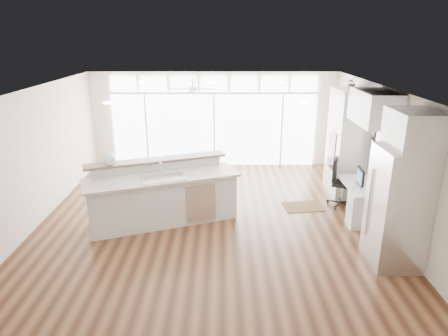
{
  "coord_description": "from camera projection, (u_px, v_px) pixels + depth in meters",
  "views": [
    {
      "loc": [
        0.26,
        -7.31,
        3.69
      ],
      "look_at": [
        0.28,
        0.6,
        1.03
      ],
      "focal_mm": 32.0,
      "sensor_mm": 36.0,
      "label": 1
    }
  ],
  "objects": [
    {
      "name": "floor",
      "position": [
        211.0,
        226.0,
        8.11
      ],
      "size": [
        7.0,
        8.0,
        0.02
      ],
      "primitive_type": "cube",
      "color": "#3F2213",
      "rests_on": "ground"
    },
    {
      "name": "ceiling",
      "position": [
        209.0,
        91.0,
        7.24
      ],
      "size": [
        7.0,
        8.0,
        0.02
      ],
      "primitive_type": "cube",
      "color": "silver",
      "rests_on": "wall_back"
    },
    {
      "name": "wall_back",
      "position": [
        214.0,
        120.0,
        11.47
      ],
      "size": [
        7.0,
        0.04,
        2.7
      ],
      "primitive_type": "cube",
      "color": "silver",
      "rests_on": "floor"
    },
    {
      "name": "wall_front",
      "position": [
        197.0,
        287.0,
        3.88
      ],
      "size": [
        7.0,
        0.04,
        2.7
      ],
      "primitive_type": "cube",
      "color": "silver",
      "rests_on": "floor"
    },
    {
      "name": "wall_left",
      "position": [
        28.0,
        162.0,
        7.67
      ],
      "size": [
        0.04,
        8.0,
        2.7
      ],
      "primitive_type": "cube",
      "color": "silver",
      "rests_on": "floor"
    },
    {
      "name": "wall_right",
      "position": [
        391.0,
        162.0,
        7.68
      ],
      "size": [
        0.04,
        8.0,
        2.7
      ],
      "primitive_type": "cube",
      "color": "silver",
      "rests_on": "floor"
    },
    {
      "name": "glass_wall",
      "position": [
        214.0,
        130.0,
        11.5
      ],
      "size": [
        5.8,
        0.06,
        2.08
      ],
      "primitive_type": "cube",
      "color": "white",
      "rests_on": "wall_back"
    },
    {
      "name": "transom_row",
      "position": [
        214.0,
        84.0,
        11.08
      ],
      "size": [
        5.9,
        0.06,
        0.4
      ],
      "primitive_type": "cube",
      "color": "white",
      "rests_on": "wall_back"
    },
    {
      "name": "desk_window",
      "position": [
        384.0,
        148.0,
        7.9
      ],
      "size": [
        0.04,
        0.85,
        0.85
      ],
      "primitive_type": "cube",
      "color": "white",
      "rests_on": "wall_right"
    },
    {
      "name": "ceiling_fan",
      "position": [
        193.0,
        85.0,
        9.97
      ],
      "size": [
        1.16,
        1.16,
        0.32
      ],
      "primitive_type": "cube",
      "color": "white",
      "rests_on": "ceiling"
    },
    {
      "name": "recessed_lights",
      "position": [
        209.0,
        91.0,
        7.44
      ],
      "size": [
        3.4,
        3.0,
        0.02
      ],
      "primitive_type": "cube",
      "color": "white",
      "rests_on": "ceiling"
    },
    {
      "name": "oven_cabinet",
      "position": [
        346.0,
        143.0,
        9.42
      ],
      "size": [
        0.64,
        1.2,
        2.5
      ],
      "primitive_type": "cube",
      "color": "silver",
      "rests_on": "floor"
    },
    {
      "name": "desk_nook",
      "position": [
        361.0,
        202.0,
        8.28
      ],
      "size": [
        0.72,
        1.3,
        0.76
      ],
      "primitive_type": "cube",
      "color": "silver",
      "rests_on": "floor"
    },
    {
      "name": "upper_cabinets",
      "position": [
        375.0,
        108.0,
        7.65
      ],
      "size": [
        0.64,
        1.3,
        0.64
      ],
      "primitive_type": "cube",
      "color": "silver",
      "rests_on": "wall_right"
    },
    {
      "name": "refrigerator",
      "position": [
        398.0,
        207.0,
        6.51
      ],
      "size": [
        0.76,
        0.9,
        2.0
      ],
      "primitive_type": "cube",
      "color": "silver",
      "rests_on": "floor"
    },
    {
      "name": "fridge_cabinet",
      "position": [
        413.0,
        130.0,
        6.1
      ],
      "size": [
        0.64,
        0.9,
        0.6
      ],
      "primitive_type": "cube",
      "color": "silver",
      "rests_on": "wall_right"
    },
    {
      "name": "framed_photos",
      "position": [
        372.0,
        147.0,
        8.54
      ],
      "size": [
        0.06,
        0.22,
        0.8
      ],
      "primitive_type": "cube",
      "color": "black",
      "rests_on": "wall_right"
    },
    {
      "name": "kitchen_island",
      "position": [
        163.0,
        194.0,
        8.07
      ],
      "size": [
        3.27,
        2.14,
        1.22
      ],
      "primitive_type": "cube",
      "rotation": [
        0.0,
        0.0,
        0.35
      ],
      "color": "silver",
      "rests_on": "floor"
    },
    {
      "name": "rug",
      "position": [
        302.0,
        207.0,
        8.96
      ],
      "size": [
        0.92,
        0.72,
        0.01
      ],
      "primitive_type": "cube",
      "rotation": [
        0.0,
        0.0,
        0.14
      ],
      "color": "#362411",
      "rests_on": "floor"
    },
    {
      "name": "office_chair",
      "position": [
        343.0,
        183.0,
        8.87
      ],
      "size": [
        0.72,
        0.7,
        1.08
      ],
      "primitive_type": "cube",
      "rotation": [
        0.0,
        0.0,
        -0.41
      ],
      "color": "black",
      "rests_on": "floor"
    },
    {
      "name": "fishbowl",
      "position": [
        109.0,
        159.0,
        7.88
      ],
      "size": [
        0.3,
        0.3,
        0.25
      ],
      "primitive_type": "sphere",
      "rotation": [
        0.0,
        0.0,
        0.19
      ],
      "color": "white",
      "rests_on": "kitchen_island"
    },
    {
      "name": "monitor",
      "position": [
        360.0,
        177.0,
        8.1
      ],
      "size": [
        0.1,
        0.44,
        0.36
      ],
      "primitive_type": "cube",
      "rotation": [
        0.0,
        0.0,
        -0.07
      ],
      "color": "black",
      "rests_on": "desk_nook"
    },
    {
      "name": "keyboard",
      "position": [
        351.0,
        185.0,
        8.15
      ],
      "size": [
        0.12,
        0.3,
        0.02
      ],
      "primitive_type": "cube",
      "rotation": [
        0.0,
        0.0,
        0.01
      ],
      "color": "white",
      "rests_on": "desk_nook"
    },
    {
      "name": "potted_plant",
      "position": [
        352.0,
        84.0,
        8.99
      ],
      "size": [
        0.29,
        0.31,
        0.22
      ],
      "primitive_type": "imported",
      "rotation": [
        0.0,
        0.0,
        -0.12
      ],
      "color": "#335524",
      "rests_on": "oven_cabinet"
    }
  ]
}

